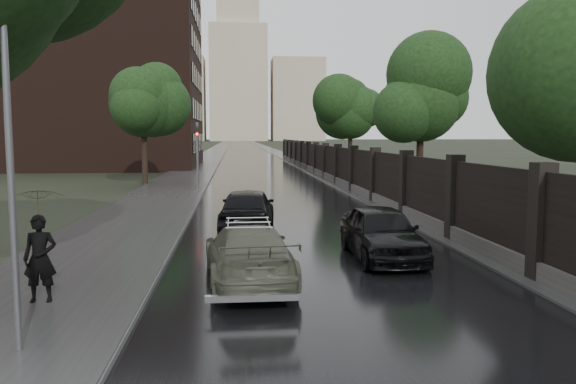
{
  "coord_description": "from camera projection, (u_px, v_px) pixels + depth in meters",
  "views": [
    {
      "loc": [
        -2.21,
        -6.81,
        3.31
      ],
      "look_at": [
        -0.54,
        10.81,
        1.5
      ],
      "focal_mm": 35.0,
      "sensor_mm": 36.0,
      "label": 1
    }
  ],
  "objects": [
    {
      "name": "traffic_light",
      "position": [
        197.0,
        151.0,
        31.4
      ],
      "size": [
        0.16,
        0.32,
        4.0
      ],
      "color": "#59595E",
      "rests_on": "ground"
    },
    {
      "name": "tree_right_b",
      "position": [
        421.0,
        103.0,
        29.28
      ],
      "size": [
        4.08,
        4.08,
        7.01
      ],
      "color": "black",
      "rests_on": "ground"
    },
    {
      "name": "sidewalk_left",
      "position": [
        224.0,
        144.0,
        194.89
      ],
      "size": [
        4.0,
        420.0,
        0.16
      ],
      "primitive_type": "cube",
      "color": "#2D2D2D",
      "rests_on": "ground"
    },
    {
      "name": "pedestrian_umbrella",
      "position": [
        38.0,
        211.0,
        10.47
      ],
      "size": [
        1.01,
        1.02,
        2.6
      ],
      "rotation": [
        0.0,
        0.0,
        0.04
      ],
      "color": "black",
      "rests_on": "sidewalk_left"
    },
    {
      "name": "hatchback_left",
      "position": [
        247.0,
        209.0,
        19.35
      ],
      "size": [
        2.17,
        4.6,
        1.52
      ],
      "primitive_type": "imported",
      "rotation": [
        0.0,
        0.0,
        3.05
      ],
      "color": "black",
      "rests_on": "ground"
    },
    {
      "name": "volga_sedan",
      "position": [
        249.0,
        253.0,
        12.61
      ],
      "size": [
        2.19,
        4.64,
        1.31
      ],
      "primitive_type": "imported",
      "rotation": [
        0.0,
        0.0,
        3.22
      ],
      "color": "#535745",
      "rests_on": "ground"
    },
    {
      "name": "lamp_post",
      "position": [
        11.0,
        180.0,
        8.0
      ],
      "size": [
        0.25,
        0.12,
        5.11
      ],
      "color": "#59595E",
      "rests_on": "ground"
    },
    {
      "name": "road",
      "position": [
        241.0,
        144.0,
        195.46
      ],
      "size": [
        8.0,
        420.0,
        0.02
      ],
      "primitive_type": "cube",
      "color": "black",
      "rests_on": "ground"
    },
    {
      "name": "verge_right",
      "position": [
        257.0,
        144.0,
        195.97
      ],
      "size": [
        3.0,
        420.0,
        0.08
      ],
      "primitive_type": "cube",
      "color": "#2D2D2D",
      "rests_on": "ground"
    },
    {
      "name": "tree_left_far",
      "position": [
        143.0,
        104.0,
        35.72
      ],
      "size": [
        4.25,
        4.25,
        7.39
      ],
      "color": "black",
      "rests_on": "ground"
    },
    {
      "name": "fence_right",
      "position": [
        332.0,
        168.0,
        39.32
      ],
      "size": [
        0.45,
        75.72,
        2.7
      ],
      "color": "#383533",
      "rests_on": "ground"
    },
    {
      "name": "brick_building",
      "position": [
        76.0,
        68.0,
        56.08
      ],
      "size": [
        24.0,
        18.0,
        20.0
      ],
      "primitive_type": "cube",
      "color": "black",
      "rests_on": "ground"
    },
    {
      "name": "stalinist_tower",
      "position": [
        238.0,
        69.0,
        300.5
      ],
      "size": [
        92.0,
        30.0,
        159.0
      ],
      "color": "tan",
      "rests_on": "ground"
    },
    {
      "name": "tree_right_c",
      "position": [
        351.0,
        115.0,
        47.1
      ],
      "size": [
        4.08,
        4.08,
        7.01
      ],
      "color": "black",
      "rests_on": "ground"
    },
    {
      "name": "car_right_near",
      "position": [
        381.0,
        232.0,
        14.95
      ],
      "size": [
        1.72,
        4.22,
        1.43
      ],
      "primitive_type": "imported",
      "rotation": [
        0.0,
        0.0,
        0.01
      ],
      "color": "black",
      "rests_on": "ground"
    }
  ]
}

